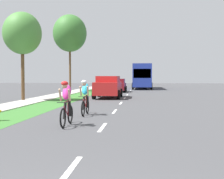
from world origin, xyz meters
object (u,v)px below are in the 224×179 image
object	(u,v)px
sedan_maroon	(118,85)
street_tree_near	(22,34)
bus_blue	(142,75)
street_tree_far	(70,33)
cyclist_trailing	(85,97)
suv_red	(108,86)
cyclist_lead	(66,103)

from	to	relation	value
sedan_maroon	street_tree_near	size ratio (longest dim) A/B	0.67
sedan_maroon	bus_blue	size ratio (longest dim) A/B	0.37
sedan_maroon	street_tree_far	world-z (taller)	street_tree_far
cyclist_trailing	suv_red	size ratio (longest dim) A/B	0.37
bus_blue	cyclist_lead	bearing A→B (deg)	-94.68
cyclist_trailing	sedan_maroon	distance (m)	20.64
sedan_maroon	suv_red	bearing A→B (deg)	-90.14
bus_blue	street_tree_far	world-z (taller)	street_tree_far
cyclist_lead	bus_blue	distance (m)	34.07
cyclist_trailing	sedan_maroon	world-z (taller)	cyclist_trailing
street_tree_far	sedan_maroon	bearing A→B (deg)	-13.91
cyclist_lead	suv_red	xyz separation A→B (m)	(-0.06, 13.92, 0.14)
street_tree_far	cyclist_trailing	bearing A→B (deg)	-74.71
bus_blue	street_tree_near	xyz separation A→B (m)	(-8.69, -23.40, 2.86)
cyclist_trailing	street_tree_near	bearing A→B (deg)	128.44
bus_blue	sedan_maroon	bearing A→B (deg)	-105.24
street_tree_far	street_tree_near	bearing A→B (deg)	-89.88
cyclist_trailing	bus_blue	size ratio (longest dim) A/B	0.15
bus_blue	street_tree_near	bearing A→B (deg)	-110.37
cyclist_trailing	street_tree_near	distance (m)	10.48
cyclist_lead	bus_blue	size ratio (longest dim) A/B	0.15
bus_blue	street_tree_far	bearing A→B (deg)	-134.49
cyclist_lead	bus_blue	bearing A→B (deg)	85.32
cyclist_lead	suv_red	distance (m)	13.92
cyclist_lead	street_tree_far	distance (m)	26.49
sedan_maroon	street_tree_far	bearing A→B (deg)	166.09
suv_red	cyclist_trailing	bearing A→B (deg)	-89.14
suv_red	street_tree_near	distance (m)	7.80
bus_blue	street_tree_far	size ratio (longest dim) A/B	1.26
suv_red	bus_blue	xyz separation A→B (m)	(2.84, 20.02, 1.03)
suv_red	bus_blue	world-z (taller)	bus_blue
street_tree_far	cyclist_lead	bearing A→B (deg)	-76.67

